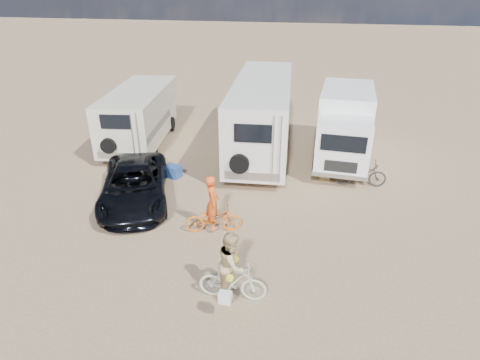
% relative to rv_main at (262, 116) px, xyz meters
% --- Properties ---
extents(ground, '(140.00, 140.00, 0.00)m').
position_rel_rv_main_xyz_m(ground, '(-0.26, -7.29, -1.59)').
color(ground, '#A18160').
rests_on(ground, ground).
extents(rv_main, '(3.07, 8.87, 3.18)m').
position_rel_rv_main_xyz_m(rv_main, '(0.00, 0.00, 0.00)').
color(rv_main, white).
rests_on(rv_main, ground).
extents(rv_left, '(3.09, 6.35, 2.57)m').
position_rel_rv_main_xyz_m(rv_left, '(-5.74, -0.36, -0.31)').
color(rv_left, beige).
rests_on(rv_left, ground).
extents(box_truck, '(2.44, 5.75, 2.94)m').
position_rel_rv_main_xyz_m(box_truck, '(3.61, -0.46, -0.12)').
color(box_truck, white).
rests_on(box_truck, ground).
extents(dark_suv, '(3.77, 5.23, 1.32)m').
position_rel_rv_main_xyz_m(dark_suv, '(-3.60, -5.72, -0.93)').
color(dark_suv, black).
rests_on(dark_suv, ground).
extents(bike_man, '(1.83, 1.05, 0.91)m').
position_rel_rv_main_xyz_m(bike_man, '(-0.40, -7.01, -1.14)').
color(bike_man, orange).
rests_on(bike_man, ground).
extents(bike_woman, '(1.71, 0.54, 1.02)m').
position_rel_rv_main_xyz_m(bike_woman, '(0.82, -9.75, -1.08)').
color(bike_woman, beige).
rests_on(bike_woman, ground).
extents(rider_man, '(0.57, 0.72, 1.74)m').
position_rel_rv_main_xyz_m(rider_man, '(-0.40, -7.01, -0.72)').
color(rider_man, '#EB551C').
rests_on(rider_man, ground).
extents(rider_woman, '(0.69, 0.87, 1.74)m').
position_rel_rv_main_xyz_m(rider_woman, '(0.82, -9.75, -0.72)').
color(rider_woman, tan).
rests_on(rider_woman, ground).
extents(bike_parked, '(1.95, 0.78, 1.00)m').
position_rel_rv_main_xyz_m(bike_parked, '(4.26, -2.87, -1.09)').
color(bike_parked, '#262826').
rests_on(bike_parked, ground).
extents(cooler, '(0.71, 0.60, 0.49)m').
position_rel_rv_main_xyz_m(cooler, '(-2.98, -3.63, -1.35)').
color(cooler, navy).
rests_on(cooler, ground).
extents(crate, '(0.44, 0.44, 0.33)m').
position_rel_rv_main_xyz_m(crate, '(2.95, -2.57, -1.42)').
color(crate, olive).
rests_on(crate, ground).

